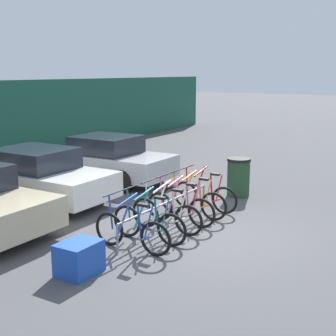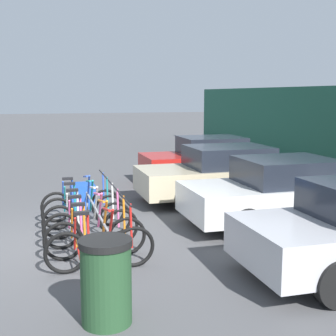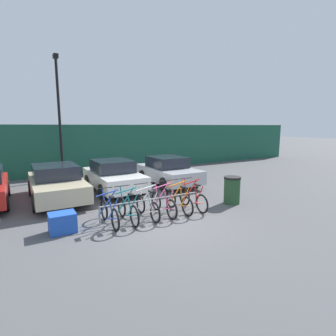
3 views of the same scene
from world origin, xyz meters
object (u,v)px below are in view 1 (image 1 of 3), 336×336
object	(u,v)px
bicycle_pink	(180,207)
bicycle_red	(204,195)
bicycle_teal	(149,223)
bicycle_orange	(193,201)
car_white	(37,176)
car_silver	(109,159)
trash_bin	(238,177)
bicycle_blue	(132,231)
bike_rack	(167,205)
cargo_crate	(79,258)
bicycle_white	(166,214)

from	to	relation	value
bicycle_pink	bicycle_red	bearing A→B (deg)	3.05
bicycle_teal	bicycle_orange	size ratio (longest dim) A/B	1.00
car_white	car_silver	distance (m)	2.79
car_silver	trash_bin	bearing A→B (deg)	-83.49
bicycle_orange	trash_bin	distance (m)	2.29
bicycle_blue	car_white	xyz separation A→B (m)	(1.46, 3.98, 0.31)
bike_rack	bicycle_pink	size ratio (longest dim) A/B	2.08
bicycle_blue	trash_bin	world-z (taller)	bicycle_blue
bicycle_teal	cargo_crate	bearing A→B (deg)	176.02
bike_rack	bicycle_teal	distance (m)	0.95
bicycle_pink	car_silver	distance (m)	4.58
bicycle_red	car_white	world-z (taller)	car_white
bicycle_blue	trash_bin	distance (m)	4.71
bicycle_blue	car_silver	bearing A→B (deg)	43.46
bike_rack	car_white	distance (m)	3.83
bicycle_red	car_white	bearing A→B (deg)	113.15
bicycle_white	bicycle_orange	bearing A→B (deg)	2.08
car_white	bicycle_orange	bearing A→B (deg)	-76.38
bicycle_orange	bike_rack	bearing A→B (deg)	174.59
trash_bin	bicycle_pink	bearing A→B (deg)	176.77
bicycle_blue	trash_bin	bearing A→B (deg)	-0.87
bicycle_white	bicycle_pink	size ratio (longest dim) A/B	1.00
bicycle_blue	cargo_crate	distance (m)	1.29
bicycle_pink	trash_bin	bearing A→B (deg)	-0.18
bicycle_teal	cargo_crate	xyz separation A→B (m)	(-1.86, 0.15, -0.10)
bicycle_blue	bicycle_orange	world-z (taller)	same
bicycle_teal	car_white	size ratio (longest dim) A/B	0.42
bicycle_red	trash_bin	xyz separation A→B (m)	(1.69, -0.16, 0.14)
cargo_crate	car_silver	bearing A→B (deg)	33.92
trash_bin	cargo_crate	bearing A→B (deg)	176.97
car_silver	bicycle_red	bearing A→B (deg)	-107.67
bike_rack	trash_bin	size ratio (longest dim) A/B	3.45
bicycle_white	car_white	size ratio (longest dim) A/B	0.42
bicycle_pink	bike_rack	bearing A→B (deg)	158.33
bicycle_blue	car_silver	size ratio (longest dim) A/B	0.44
bicycle_white	bike_rack	bearing A→B (deg)	31.52
bicycle_pink	bicycle_orange	xyz separation A→B (m)	(0.60, 0.00, 0.00)
bicycle_teal	car_white	xyz separation A→B (m)	(0.89, 3.98, 0.31)
bicycle_pink	bicycle_red	distance (m)	1.18
bicycle_blue	car_white	distance (m)	4.25
bicycle_teal	car_silver	size ratio (longest dim) A/B	0.44
bicycle_pink	bicycle_orange	distance (m)	0.60
trash_bin	bicycle_red	bearing A→B (deg)	174.53
bicycle_white	car_white	xyz separation A→B (m)	(0.22, 3.98, 0.31)
bike_rack	trash_bin	distance (m)	3.22
bicycle_pink	bicycle_teal	bearing A→B (deg)	-176.95
car_white	bicycle_blue	bearing A→B (deg)	-110.19
bike_rack	bicycle_red	world-z (taller)	bicycle_red
bicycle_orange	trash_bin	bearing A→B (deg)	-0.29
bicycle_teal	cargo_crate	distance (m)	1.87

